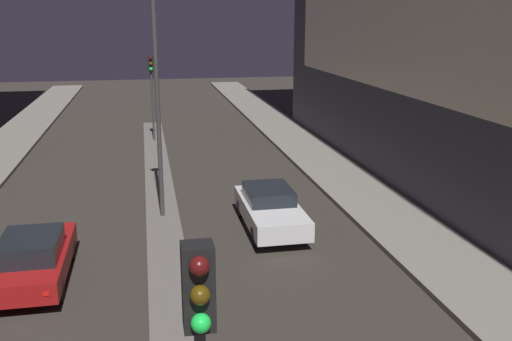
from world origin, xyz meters
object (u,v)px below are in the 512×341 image
Objects in this scene: car_left_lane at (34,258)px; car_right_lane at (270,208)px; traffic_light_mid at (151,79)px; street_lamp at (155,51)px.

car_right_lane is (7.25, 2.82, -0.01)m from car_left_lane.
traffic_light_mid reaches higher than car_left_lane.
traffic_light_mid is at bearing 90.00° from street_lamp.
car_left_lane is 0.96× the size of car_right_lane.
street_lamp reaches higher than car_right_lane.
street_lamp is at bearing 155.35° from car_right_lane.
car_left_lane is at bearing -101.62° from traffic_light_mid.
car_right_lane is at bearing 21.28° from car_left_lane.
street_lamp is 7.80m from car_left_lane.
traffic_light_mid is 1.12× the size of car_left_lane.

